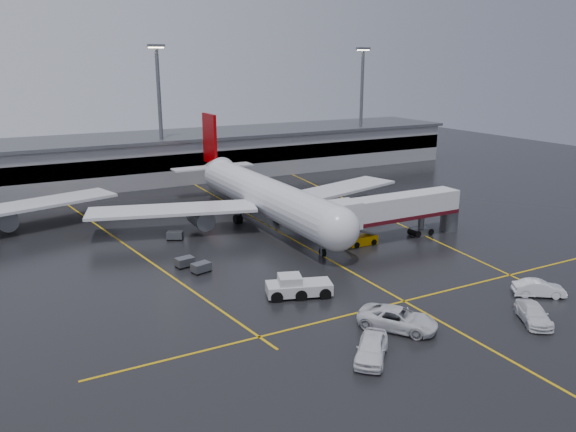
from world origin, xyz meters
TOP-DOWN VIEW (x-y plane):
  - ground at (0.00, 0.00)m, footprint 220.00×220.00m
  - apron_line_centre at (0.00, 0.00)m, footprint 0.25×90.00m
  - apron_line_stop at (0.00, -22.00)m, footprint 60.00×0.25m
  - apron_line_left at (-20.00, 10.00)m, footprint 9.99×69.35m
  - apron_line_right at (18.00, 10.00)m, footprint 7.57×69.64m
  - terminal at (0.00, 47.93)m, footprint 122.00×19.00m
  - light_mast_mid at (-5.00, 42.00)m, footprint 3.00×1.20m
  - light_mast_right at (40.00, 42.00)m, footprint 3.00×1.20m
  - main_airliner at (0.00, 9.70)m, footprint 48.80×45.60m
  - jet_bridge at (11.87, -6.00)m, footprint 19.90×3.40m
  - pushback_tractor at (-8.49, -15.95)m, footprint 6.89×4.50m
  - belt_loader at (6.72, -5.60)m, footprint 3.90×1.91m
  - service_van_a at (-4.29, -26.28)m, footprint 6.59×7.33m
  - service_van_b at (7.20, -30.91)m, footprint 4.68×5.67m
  - service_van_c at (12.54, -27.28)m, footprint 5.01×4.18m
  - service_van_d at (-9.34, -29.35)m, footprint 5.42×5.55m
  - baggage_cart_a at (-14.65, -5.34)m, footprint 2.27×1.78m
  - baggage_cart_b at (-15.66, -2.80)m, footprint 2.19×1.61m
  - baggage_cart_c at (-13.60, 7.51)m, footprint 2.38×2.10m

SIDE VIEW (x-z plane):
  - ground at x=0.00m, z-range 0.00..0.00m
  - apron_line_centre at x=0.00m, z-range 0.00..0.02m
  - apron_line_stop at x=0.00m, z-range 0.00..0.02m
  - apron_line_left at x=-20.00m, z-range 0.00..0.02m
  - apron_line_right at x=18.00m, z-range 0.00..0.02m
  - belt_loader at x=6.72m, z-range -0.62..1.82m
  - baggage_cart_a at x=-14.65m, z-range 0.07..1.19m
  - baggage_cart_b at x=-15.66m, z-range 0.07..1.19m
  - baggage_cart_c at x=-13.60m, z-range 0.07..1.19m
  - service_van_b at x=7.20m, z-range 0.00..1.55m
  - service_van_c at x=12.54m, z-range 0.00..1.62m
  - pushback_tractor at x=-8.49m, z-range -0.23..2.05m
  - service_van_d at x=-9.34m, z-range 0.00..1.88m
  - service_van_a at x=-4.29m, z-range 0.00..1.89m
  - jet_bridge at x=11.87m, z-range 0.91..6.96m
  - main_airliner at x=0.00m, z-range -2.84..11.26m
  - terminal at x=0.00m, z-range 0.02..8.62m
  - light_mast_mid at x=-5.00m, z-range 1.75..27.20m
  - light_mast_right at x=40.00m, z-range 1.75..27.20m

